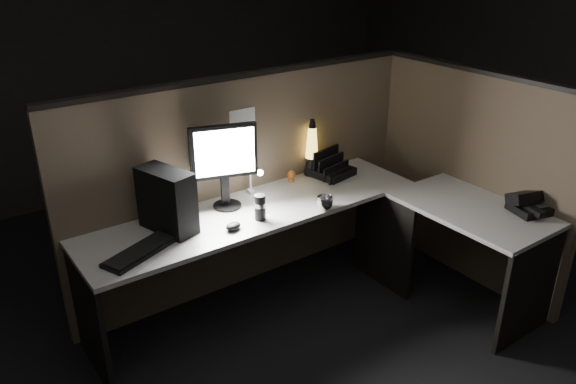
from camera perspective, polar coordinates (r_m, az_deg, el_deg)
floor at (r=3.68m, az=4.32°, el=-14.77°), size 6.00×6.00×0.00m
room_shell at (r=2.94m, az=5.32°, el=10.56°), size 6.00×6.00×6.00m
partition_back at (r=3.93m, az=-4.00°, el=0.85°), size 2.66×0.06×1.50m
partition_right at (r=4.22m, az=17.82°, el=1.36°), size 0.06×1.66×1.50m
desk at (r=3.61m, az=4.24°, el=-4.45°), size 2.60×1.60×0.73m
pc_tower at (r=3.35m, az=-12.21°, el=-0.85°), size 0.26×0.39×0.38m
monitor at (r=3.54m, az=-6.52°, el=3.42°), size 0.42×0.19×0.55m
keyboard at (r=3.22m, az=-14.65°, el=-5.83°), size 0.49×0.32×0.02m
mouse at (r=3.36m, az=-5.58°, el=-3.48°), size 0.12×0.10×0.04m
clip_lamp at (r=3.73m, az=-3.36°, el=1.32°), size 0.04×0.17×0.22m
organizer at (r=4.12m, az=4.46°, el=2.35°), size 0.31×0.29×0.21m
lava_lamp at (r=4.07m, az=2.44°, el=4.08°), size 0.11×0.11×0.42m
travel_mug at (r=3.44m, az=-2.85°, el=-1.56°), size 0.07×0.07×0.16m
steel_mug at (r=3.59m, az=3.74°, el=-1.10°), size 0.13×0.13×0.09m
figurine at (r=3.99m, az=0.34°, el=1.78°), size 0.06×0.06×0.06m
pinned_paper at (r=3.73m, az=-4.62°, el=6.35°), size 0.19×0.00×0.28m
desk_phone at (r=3.86m, az=23.31°, el=-1.09°), size 0.28×0.28×0.14m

